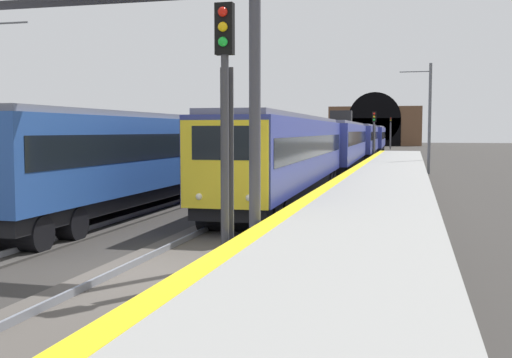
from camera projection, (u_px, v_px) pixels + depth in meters
The scene contains 12 objects.
ground_plane at pixel (157, 274), 13.86m from camera, with size 320.00×320.00×0.00m, color #302D2B.
platform_right at pixel (342, 261), 12.80m from camera, with size 112.00×4.23×1.04m, color gray.
platform_right_edge_strip at pixel (255, 232), 13.22m from camera, with size 112.00×0.50×0.01m, color yellow.
track_main_line at pixel (157, 272), 13.86m from camera, with size 160.00×2.99×0.21m.
train_main_approaching at pixel (353, 141), 58.75m from camera, with size 84.67×3.19×4.78m.
train_adjacent_platform at pixel (264, 144), 45.37m from camera, with size 62.90×2.88×3.88m.
railway_signal_near at pixel (225, 117), 12.83m from camera, with size 0.39×0.38×5.82m.
railway_signal_mid at pixel (374, 132), 61.27m from camera, with size 0.39×0.38×5.10m.
railway_signal_far at pixel (391, 131), 105.36m from camera, with size 0.39×0.38×5.50m.
overhead_signal_gantry at pixel (88, 39), 15.71m from camera, with size 0.70×9.04×7.30m.
tunnel_portal at pixel (375, 126), 132.27m from camera, with size 2.96×19.62×11.38m.
catenary_mast_near at pixel (429, 117), 45.63m from camera, with size 0.22×2.34×8.16m.
Camera 1 is at (-12.68, -5.52, 3.21)m, focal length 43.38 mm.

